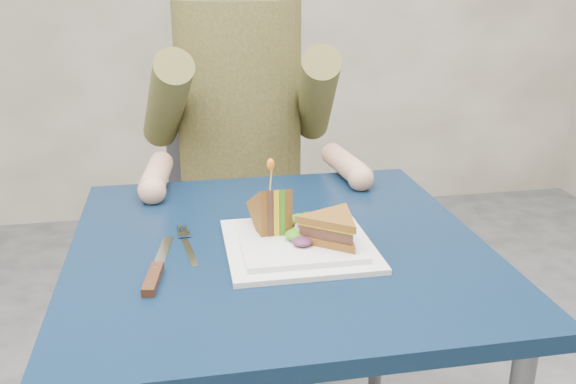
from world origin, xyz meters
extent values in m
cube|color=black|center=(0.00, 0.00, 0.71)|extent=(0.75, 0.75, 0.03)
cylinder|color=#595B5E|center=(-0.32, 0.32, 0.35)|extent=(0.04, 0.04, 0.70)
cylinder|color=#595B5E|center=(0.32, 0.32, 0.35)|extent=(0.04, 0.04, 0.70)
cube|color=#47474C|center=(0.00, 0.66, 0.45)|extent=(0.42, 0.40, 0.04)
cube|color=#47474C|center=(0.00, 0.84, 0.70)|extent=(0.42, 0.03, 0.46)
cylinder|color=#47474C|center=(-0.18, 0.49, 0.21)|extent=(0.02, 0.02, 0.43)
cylinder|color=#47474C|center=(0.18, 0.49, 0.21)|extent=(0.02, 0.02, 0.43)
cylinder|color=#47474C|center=(-0.18, 0.83, 0.21)|extent=(0.02, 0.02, 0.43)
cylinder|color=#47474C|center=(0.18, 0.83, 0.21)|extent=(0.02, 0.02, 0.43)
cylinder|color=#4E4823|center=(0.00, 0.64, 0.87)|extent=(0.34, 0.34, 0.52)
cylinder|color=brown|center=(-0.20, 0.55, 0.89)|extent=(0.15, 0.39, 0.31)
cylinder|color=tan|center=(-0.23, 0.35, 0.76)|extent=(0.08, 0.20, 0.06)
sphere|color=tan|center=(-0.23, 0.25, 0.76)|extent=(0.06, 0.06, 0.06)
cylinder|color=brown|center=(0.20, 0.55, 0.89)|extent=(0.15, 0.39, 0.31)
cylinder|color=tan|center=(0.23, 0.35, 0.76)|extent=(0.08, 0.20, 0.06)
sphere|color=tan|center=(0.23, 0.25, 0.76)|extent=(0.06, 0.06, 0.06)
cube|color=white|center=(0.03, -0.03, 0.73)|extent=(0.26, 0.26, 0.01)
cube|color=white|center=(0.03, -0.03, 0.74)|extent=(0.21, 0.21, 0.01)
cube|color=silver|center=(-0.16, -0.02, 0.73)|extent=(0.03, 0.12, 0.00)
cube|color=silver|center=(-0.17, 0.06, 0.73)|extent=(0.02, 0.02, 0.00)
cube|color=silver|center=(-0.18, 0.08, 0.73)|extent=(0.01, 0.03, 0.00)
cube|color=silver|center=(-0.18, 0.08, 0.73)|extent=(0.01, 0.03, 0.00)
cube|color=silver|center=(-0.17, 0.08, 0.73)|extent=(0.01, 0.03, 0.00)
cube|color=silver|center=(-0.17, 0.08, 0.73)|extent=(0.01, 0.03, 0.00)
cube|color=silver|center=(-0.21, -0.02, 0.73)|extent=(0.04, 0.14, 0.00)
cube|color=black|center=(-0.22, -0.12, 0.74)|extent=(0.03, 0.10, 0.01)
cylinder|color=silver|center=(-0.22, -0.09, 0.74)|extent=(0.01, 0.01, 0.00)
cylinder|color=silver|center=(-0.23, -0.14, 0.74)|extent=(0.01, 0.01, 0.00)
cylinder|color=tan|center=(-0.01, 0.01, 0.85)|extent=(0.01, 0.01, 0.06)
ellipsoid|color=orange|center=(-0.01, 0.01, 0.88)|extent=(0.01, 0.01, 0.02)
torus|color=#9E4C7A|center=(0.05, -0.03, 0.77)|extent=(0.04, 0.04, 0.02)
camera|label=1|loc=(-0.17, -1.01, 1.20)|focal=38.00mm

